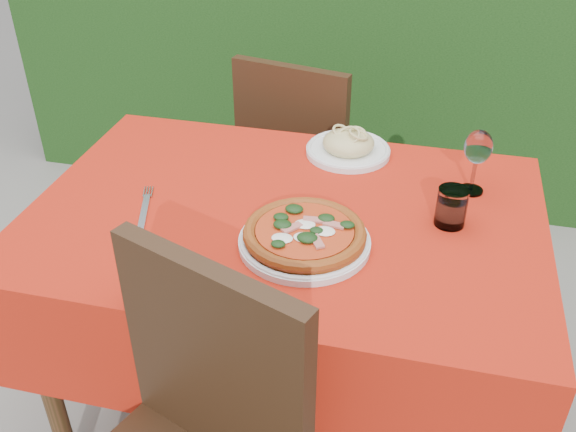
% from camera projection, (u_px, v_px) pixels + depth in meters
% --- Properties ---
extents(ground, '(60.00, 60.00, 0.00)m').
position_uv_depth(ground, '(286.00, 411.00, 2.00)').
color(ground, slate).
rests_on(ground, ground).
extents(dining_table, '(1.26, 0.86, 0.75)m').
position_uv_depth(dining_table, '(285.00, 259.00, 1.67)').
color(dining_table, '#492B17').
rests_on(dining_table, ground).
extents(chair_far, '(0.48, 0.48, 0.89)m').
position_uv_depth(chair_far, '(302.00, 159.00, 2.30)').
color(chair_far, black).
rests_on(chair_far, ground).
extents(pizza_plate, '(0.35, 0.35, 0.06)m').
position_uv_depth(pizza_plate, '(305.00, 236.00, 1.45)').
color(pizza_plate, silver).
rests_on(pizza_plate, dining_table).
extents(pasta_plate, '(0.24, 0.24, 0.07)m').
position_uv_depth(pasta_plate, '(348.00, 146.00, 1.82)').
color(pasta_plate, silver).
rests_on(pasta_plate, dining_table).
extents(water_glass, '(0.07, 0.07, 0.10)m').
position_uv_depth(water_glass, '(451.00, 209.00, 1.51)').
color(water_glass, silver).
rests_on(water_glass, dining_table).
extents(wine_glass, '(0.07, 0.07, 0.17)m').
position_uv_depth(wine_glass, '(478.00, 150.00, 1.59)').
color(wine_glass, silver).
rests_on(wine_glass, dining_table).
extents(fork, '(0.09, 0.21, 0.01)m').
position_uv_depth(fork, '(144.00, 212.00, 1.57)').
color(fork, silver).
rests_on(fork, dining_table).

